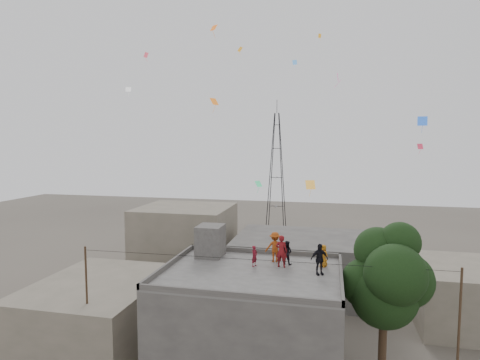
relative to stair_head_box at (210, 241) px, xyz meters
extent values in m
cube|color=#444240|center=(3.20, -2.60, -4.10)|extent=(10.00, 8.00, 6.00)
cube|color=#555350|center=(3.20, -2.60, -1.05)|extent=(10.00, 8.00, 0.10)
cube|color=#444240|center=(3.20, 1.32, -0.85)|extent=(10.00, 0.15, 0.30)
cube|color=#444240|center=(3.20, -6.53, -0.85)|extent=(10.00, 0.15, 0.30)
cube|color=#444240|center=(8.12, -2.60, -0.85)|extent=(0.15, 8.00, 0.30)
cube|color=#444240|center=(-1.72, -2.60, -0.85)|extent=(0.15, 8.00, 0.30)
cube|color=#444240|center=(0.00, 0.00, 0.00)|extent=(1.60, 1.80, 2.00)
cube|color=#696353|center=(-7.80, -0.60, -5.10)|extent=(8.00, 10.00, 4.00)
cube|color=#444240|center=(5.20, 11.40, -4.60)|extent=(12.00, 9.00, 5.00)
cube|color=#696353|center=(-6.80, 13.40, -3.60)|extent=(9.00, 8.00, 7.00)
cube|color=#696353|center=(17.20, 7.40, -4.90)|extent=(7.00, 8.00, 4.40)
cylinder|color=black|center=(10.40, -2.10, -5.10)|extent=(0.44, 0.44, 4.00)
cylinder|color=black|center=(10.55, -2.00, -3.50)|extent=(0.64, 0.91, 2.14)
sphere|color=black|center=(10.40, -2.10, -1.90)|extent=(3.60, 3.60, 3.60)
sphere|color=black|center=(11.50, -1.80, -1.10)|extent=(3.00, 3.00, 3.00)
sphere|color=black|center=(9.50, -1.60, -1.50)|extent=(2.80, 2.80, 2.80)
sphere|color=black|center=(10.80, -2.90, -0.50)|extent=(3.20, 3.20, 3.20)
sphere|color=black|center=(10.10, -1.20, 0.30)|extent=(2.60, 2.60, 2.60)
sphere|color=black|center=(11.20, -1.50, 0.90)|extent=(2.20, 2.20, 2.20)
cylinder|color=black|center=(-6.30, -4.10, -3.40)|extent=(0.12, 0.12, 7.40)
cylinder|color=black|center=(13.70, -3.60, -3.40)|extent=(0.12, 0.12, 7.40)
cylinder|color=black|center=(3.70, -3.85, 0.10)|extent=(20.00, 0.52, 0.02)
cylinder|color=black|center=(-1.65, 36.55, 1.90)|extent=(1.27, 1.27, 18.01)
cylinder|color=black|center=(0.05, 36.55, 1.90)|extent=(1.27, 1.27, 18.01)
cylinder|color=black|center=(0.05, 38.25, 1.90)|extent=(1.27, 1.27, 18.01)
cylinder|color=black|center=(-1.65, 38.25, 1.90)|extent=(1.27, 1.27, 18.01)
cube|color=black|center=(-0.80, 37.40, -3.50)|extent=(2.36, 0.08, 0.08)
cube|color=black|center=(-0.80, 37.40, -3.50)|extent=(0.08, 2.36, 0.08)
cube|color=black|center=(-0.80, 37.40, 1.00)|extent=(1.81, 0.08, 0.08)
cube|color=black|center=(-0.80, 37.40, 1.00)|extent=(0.08, 1.81, 0.08)
cube|color=black|center=(-0.80, 37.40, 5.50)|extent=(1.26, 0.08, 0.08)
cube|color=black|center=(-0.80, 37.40, 5.50)|extent=(0.08, 1.26, 0.08)
cube|color=black|center=(-0.80, 37.40, 9.10)|extent=(0.82, 0.08, 0.08)
cube|color=black|center=(-0.80, 37.40, 9.10)|extent=(0.08, 0.82, 0.08)
cylinder|color=black|center=(-0.80, 37.40, 11.90)|extent=(0.08, 0.08, 2.00)
imported|color=maroon|center=(4.74, -1.29, -0.05)|extent=(0.75, 0.55, 1.90)
imported|color=#C07016|center=(7.13, -0.66, -0.34)|extent=(0.76, 0.69, 1.31)
imported|color=black|center=(4.98, -0.64, -0.29)|extent=(0.83, 0.74, 1.42)
imported|color=black|center=(6.94, -2.17, -0.13)|extent=(1.10, 0.82, 1.73)
imported|color=#9C4011|center=(4.22, -0.32, -0.08)|extent=(1.30, 0.90, 1.84)
imported|color=maroon|center=(3.17, -1.49, -0.39)|extent=(0.46, 0.53, 1.22)
plane|color=orange|center=(0.03, 0.92, 8.93)|extent=(0.53, 0.63, 0.45)
plane|color=#EE258D|center=(7.78, 3.37, 10.59)|extent=(0.10, 0.54, 0.53)
plane|color=orange|center=(0.30, 7.24, 13.62)|extent=(0.37, 0.48, 0.33)
plane|color=blue|center=(12.14, -1.25, 7.42)|extent=(0.49, 0.09, 0.49)
plane|color=white|center=(-7.95, 4.53, 10.41)|extent=(0.45, 0.31, 0.37)
plane|color=orange|center=(6.23, 13.49, 15.90)|extent=(0.27, 0.30, 0.35)
plane|color=#34C578|center=(3.00, 0.69, 3.68)|extent=(0.47, 0.51, 0.36)
plane|color=#C52E4B|center=(13.33, 5.05, 6.04)|extent=(0.38, 0.37, 0.37)
plane|color=orange|center=(0.94, -2.14, 12.66)|extent=(0.47, 0.41, 0.34)
plane|color=#53A3FA|center=(4.16, 11.96, 13.36)|extent=(0.43, 0.25, 0.37)
plane|color=#F14C60|center=(-5.21, 2.06, 12.36)|extent=(0.25, 0.40, 0.33)
plane|color=gold|center=(6.42, -2.66, 4.04)|extent=(0.56, 0.39, 0.47)
camera|label=1|loc=(7.48, -24.22, 6.22)|focal=30.00mm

